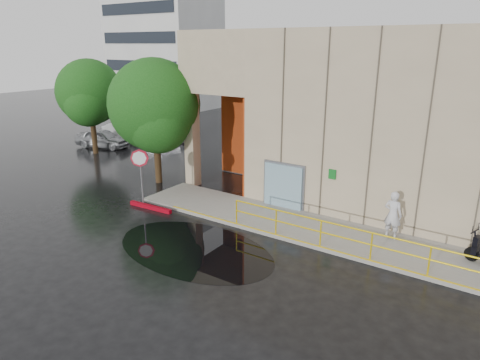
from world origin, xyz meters
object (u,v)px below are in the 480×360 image
object	(u,v)px
stop_sign	(140,165)
tree_far	(89,95)
tree_near	(155,109)
car_a	(103,138)
car_c	(162,132)
person	(393,215)
car_b	(125,132)
red_curb	(150,207)

from	to	relation	value
stop_sign	tree_far	xyz separation A→B (m)	(-10.28, 5.25, 2.08)
stop_sign	tree_near	xyz separation A→B (m)	(-1.85, 3.00, 2.10)
car_a	car_c	xyz separation A→B (m)	(2.07, 4.14, -0.02)
person	car_b	size ratio (longest dim) A/B	0.45
car_b	tree_near	size ratio (longest dim) A/B	0.62
car_a	red_curb	bearing A→B (deg)	-135.76
stop_sign	red_curb	distance (m)	2.00
stop_sign	car_c	distance (m)	14.50
red_curb	tree_far	bearing A→B (deg)	153.88
car_a	tree_near	xyz separation A→B (m)	(9.56, -3.87, 3.41)
car_b	tree_near	world-z (taller)	tree_near
person	car_b	xyz separation A→B (m)	(-22.78, 6.76, -0.41)
tree_near	red_curb	bearing A→B (deg)	-51.87
car_c	tree_near	size ratio (longest dim) A/B	0.69
car_b	tree_far	bearing A→B (deg)	-154.68
stop_sign	car_c	xyz separation A→B (m)	(-9.33, 11.01, -1.33)
person	tree_far	xyz separation A→B (m)	(-21.07, 2.48, 2.98)
car_b	car_c	size ratio (longest dim) A/B	0.90
car_c	tree_near	bearing A→B (deg)	-158.76
stop_sign	person	bearing A→B (deg)	-1.87
tree_near	stop_sign	bearing A→B (deg)	-58.37
person	car_b	distance (m)	23.76
tree_far	red_curb	bearing A→B (deg)	-26.12
red_curb	car_c	bearing A→B (deg)	131.76
person	stop_sign	bearing A→B (deg)	21.84
person	red_curb	distance (m)	10.67
red_curb	car_a	xyz separation A→B (m)	(-11.96, 6.94, 0.60)
car_c	stop_sign	bearing A→B (deg)	-161.53
red_curb	tree_far	distance (m)	12.71
tree_far	tree_near	bearing A→B (deg)	-14.94
car_b	person	bearing A→B (deg)	-102.94
car_c	tree_near	world-z (taller)	tree_near
person	stop_sign	world-z (taller)	stop_sign
car_c	red_curb	bearing A→B (deg)	-160.05
red_curb	car_a	distance (m)	13.84
car_b	tree_near	bearing A→B (deg)	-119.20
red_curb	car_b	bearing A→B (deg)	142.58
stop_sign	tree_far	size ratio (longest dim) A/B	0.43
person	red_curb	bearing A→B (deg)	22.92
red_curb	stop_sign	bearing A→B (deg)	173.38
person	car_a	distance (m)	22.58
tree_near	car_b	bearing A→B (deg)	147.20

